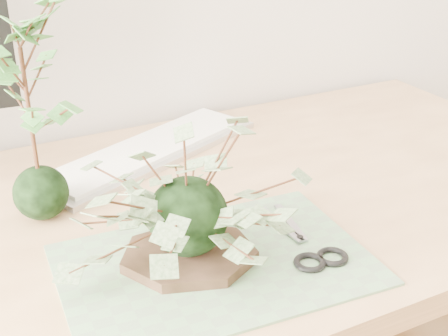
{
  "coord_description": "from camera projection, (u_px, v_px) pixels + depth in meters",
  "views": [
    {
      "loc": [
        -0.36,
        0.44,
        1.22
      ],
      "look_at": [
        0.0,
        1.14,
        0.84
      ],
      "focal_mm": 50.0,
      "sensor_mm": 36.0,
      "label": 1
    }
  ],
  "objects": [
    {
      "name": "cutting_mat",
      "position": [
        216.0,
        265.0,
        0.83
      ],
      "size": [
        0.42,
        0.3,
        0.0
      ],
      "primitive_type": "cube",
      "rotation": [
        0.0,
        0.0,
        -0.06
      ],
      "color": "#62815E",
      "rests_on": "desk"
    },
    {
      "name": "scissors",
      "position": [
        314.0,
        251.0,
        0.85
      ],
      "size": [
        0.08,
        0.18,
        0.01
      ],
      "rotation": [
        0.0,
        0.0,
        -0.08
      ],
      "color": "gray",
      "rests_on": "cutting_mat"
    },
    {
      "name": "maple_kokedama",
      "position": [
        22.0,
        62.0,
        0.84
      ],
      "size": [
        0.23,
        0.23,
        0.34
      ],
      "rotation": [
        0.0,
        0.0,
        -0.33
      ],
      "color": "black",
      "rests_on": "desk"
    },
    {
      "name": "stone_dish",
      "position": [
        189.0,
        255.0,
        0.83
      ],
      "size": [
        0.24,
        0.24,
        0.01
      ],
      "primitive_type": "cylinder",
      "rotation": [
        0.0,
        0.0,
        -0.32
      ],
      "color": "black",
      "rests_on": "cutting_mat"
    },
    {
      "name": "ivy_kokedama",
      "position": [
        187.0,
        182.0,
        0.79
      ],
      "size": [
        0.39,
        0.39,
        0.21
      ],
      "rotation": [
        0.0,
        0.0,
        -0.42
      ],
      "color": "black",
      "rests_on": "stone_dish"
    },
    {
      "name": "desk",
      "position": [
        149.0,
        263.0,
        0.99
      ],
      "size": [
        1.6,
        0.7,
        0.74
      ],
      "color": "tan",
      "rests_on": "ground_plane"
    },
    {
      "name": "keyboard",
      "position": [
        150.0,
        150.0,
        1.15
      ],
      "size": [
        0.47,
        0.31,
        0.02
      ],
      "rotation": [
        0.0,
        0.0,
        0.41
      ],
      "color": "#BBBBBB",
      "rests_on": "desk"
    }
  ]
}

